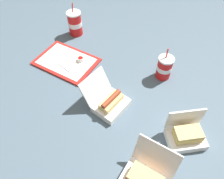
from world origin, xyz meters
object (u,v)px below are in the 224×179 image
(plastic_fork, at_px, (64,67))
(clamshell_hotdog_left, at_px, (109,102))
(clamshell_sandwich_right, at_px, (186,135))
(clamshell_sandwich_front, at_px, (145,179))
(soda_cup_back, at_px, (75,23))
(soda_cup_front, at_px, (164,67))
(food_tray, at_px, (66,62))
(ketchup_cup, at_px, (81,59))

(plastic_fork, xyz_separation_m, clamshell_hotdog_left, (-0.38, 0.11, 0.02))
(clamshell_sandwich_right, xyz_separation_m, clamshell_sandwich_front, (0.08, 0.27, -0.00))
(clamshell_sandwich_right, xyz_separation_m, soda_cup_back, (0.94, -0.43, 0.04))
(clamshell_sandwich_front, bearing_deg, soda_cup_front, -75.41)
(food_tray, distance_m, soda_cup_back, 0.31)
(plastic_fork, bearing_deg, ketchup_cup, -104.85)
(plastic_fork, xyz_separation_m, soda_cup_front, (-0.55, -0.24, 0.06))
(soda_cup_front, bearing_deg, clamshell_sandwich_front, 104.59)
(plastic_fork, height_order, clamshell_hotdog_left, clamshell_hotdog_left)
(plastic_fork, bearing_deg, clamshell_sandwich_right, -174.54)
(clamshell_sandwich_front, distance_m, clamshell_hotdog_left, 0.42)
(plastic_fork, relative_size, clamshell_sandwich_front, 0.57)
(soda_cup_back, bearing_deg, clamshell_hotdog_left, 140.36)
(ketchup_cup, distance_m, plastic_fork, 0.11)
(clamshell_hotdog_left, height_order, soda_cup_back, soda_cup_back)
(food_tray, distance_m, clamshell_sandwich_front, 0.85)
(ketchup_cup, distance_m, soda_cup_front, 0.52)
(plastic_fork, height_order, clamshell_sandwich_front, clamshell_sandwich_front)
(clamshell_hotdog_left, bearing_deg, clamshell_sandwich_right, -178.64)
(clamshell_sandwich_front, bearing_deg, food_tray, -30.09)
(food_tray, height_order, soda_cup_back, soda_cup_back)
(plastic_fork, relative_size, clamshell_hotdog_left, 0.47)
(food_tray, height_order, soda_cup_front, soda_cup_front)
(clamshell_sandwich_front, bearing_deg, clamshell_hotdog_left, -39.04)
(clamshell_sandwich_front, height_order, clamshell_hotdog_left, clamshell_hotdog_left)
(soda_cup_front, bearing_deg, food_tray, 18.32)
(food_tray, distance_m, plastic_fork, 0.06)
(clamshell_sandwich_right, bearing_deg, clamshell_hotdog_left, 1.36)
(plastic_fork, distance_m, soda_cup_front, 0.60)
(clamshell_sandwich_right, bearing_deg, clamshell_sandwich_front, 72.97)
(soda_cup_front, xyz_separation_m, soda_cup_back, (0.70, -0.09, 0.01))
(soda_cup_front, height_order, soda_cup_back, soda_cup_back)
(ketchup_cup, xyz_separation_m, clamshell_sandwich_front, (-0.65, 0.47, 0.02))
(plastic_fork, relative_size, clamshell_sandwich_right, 0.51)
(food_tray, bearing_deg, clamshell_hotdog_left, 158.38)
(ketchup_cup, relative_size, soda_cup_front, 0.20)
(food_tray, bearing_deg, soda_cup_back, -66.25)
(ketchup_cup, relative_size, clamshell_sandwich_right, 0.19)
(clamshell_sandwich_right, relative_size, clamshell_sandwich_front, 1.11)
(clamshell_hotdog_left, bearing_deg, ketchup_cup, -32.31)
(clamshell_sandwich_right, bearing_deg, food_tray, -10.58)
(clamshell_hotdog_left, bearing_deg, soda_cup_back, -39.64)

